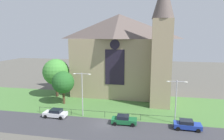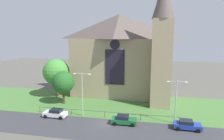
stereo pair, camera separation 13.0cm
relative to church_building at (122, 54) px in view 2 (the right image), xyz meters
The scene contains 12 objects.
ground 13.08m from the church_building, 92.32° to the right, with size 160.00×160.00×0.00m, color #56544C.
road_asphalt 22.56m from the church_building, 90.94° to the right, with size 120.00×8.00×0.01m, color #38383D.
grass_verge 14.40m from the church_building, 91.86° to the right, with size 120.00×20.00×0.01m, color #477538.
church_building is the anchor object (origin of this frame).
iron_railing 18.18m from the church_building, 92.84° to the right, with size 25.93×0.07×1.13m.
tree_left_far 16.63m from the church_building, 161.00° to the right, with size 6.33×6.33×9.26m.
tree_left_near 16.00m from the church_building, 138.89° to the right, with size 4.80×4.80×7.20m.
streetlamp_near 17.20m from the church_building, 107.43° to the right, with size 3.37×0.26×8.18m.
streetlamp_far 20.16m from the church_building, 53.94° to the right, with size 3.37×0.26×7.48m.
parked_car_white 21.83m from the church_building, 119.46° to the right, with size 4.23×2.08×1.51m.
parked_car_green 20.20m from the church_building, 80.37° to the right, with size 4.26×2.14×1.51m.
parked_car_blue 23.85m from the church_building, 53.26° to the right, with size 4.26×2.14×1.51m.
Camera 2 is at (7.37, -30.36, 14.53)m, focal length 31.51 mm.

